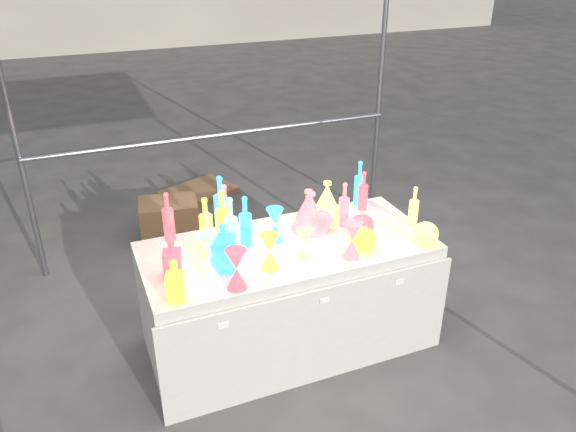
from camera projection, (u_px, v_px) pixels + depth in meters
name	position (u px, v px, depth m)	size (l,w,h in m)	color
ground	(288.00, 341.00, 3.81)	(80.00, 80.00, 0.00)	slate
display_table	(289.00, 296.00, 3.63)	(1.84, 0.83, 0.75)	silver
cardboard_box_closed	(170.00, 220.00, 5.00)	(0.50, 0.37, 0.37)	#996D45
cardboard_box_flat	(198.00, 192.00, 5.91)	(0.71, 0.51, 0.06)	#996D45
bottle_0	(206.00, 222.00, 3.39)	(0.08, 0.08, 0.32)	red
bottle_1	(221.00, 203.00, 3.56)	(0.09, 0.09, 0.38)	green
bottle_2	(168.00, 216.00, 3.46)	(0.07, 0.07, 0.32)	orange
bottle_3	(225.00, 207.00, 3.59)	(0.08, 0.08, 0.31)	#2822C8
bottle_4	(208.00, 235.00, 3.27)	(0.07, 0.07, 0.30)	teal
bottle_5	(231.00, 226.00, 3.28)	(0.08, 0.08, 0.38)	#C527AA
bottle_6	(223.00, 217.00, 3.43)	(0.09, 0.09, 0.35)	red
bottle_7	(245.00, 221.00, 3.39)	(0.08, 0.08, 0.33)	green
decanter_0	(175.00, 280.00, 2.90)	(0.09, 0.09, 0.24)	red
decanter_1	(172.00, 257.00, 3.09)	(0.10, 0.10, 0.26)	orange
decanter_2	(224.00, 247.00, 3.15)	(0.13, 0.13, 0.30)	green
hourglass_0	(236.00, 269.00, 3.00)	(0.12, 0.12, 0.23)	orange
hourglass_1	(352.00, 240.00, 3.29)	(0.11, 0.11, 0.23)	#2822C8
hourglass_2	(305.00, 244.00, 3.28)	(0.10, 0.10, 0.19)	teal
hourglass_3	(208.00, 254.00, 3.13)	(0.12, 0.12, 0.25)	#C527AA
hourglass_4	(270.00, 252.00, 3.18)	(0.11, 0.11, 0.22)	red
hourglass_5	(275.00, 225.00, 3.47)	(0.11, 0.11, 0.22)	green
globe_0	(363.00, 240.00, 3.39)	(0.16, 0.16, 0.13)	red
globe_1	(426.00, 234.00, 3.46)	(0.16, 0.16, 0.13)	teal
globe_2	(362.00, 226.00, 3.55)	(0.16, 0.16, 0.13)	orange
globe_3	(322.00, 221.00, 3.62)	(0.15, 0.15, 0.12)	#2822C8
lampshade_0	(308.00, 209.00, 3.60)	(0.23, 0.23, 0.27)	gold
lampshade_1	(311.00, 212.00, 3.58)	(0.23, 0.23, 0.27)	gold
lampshade_2	(309.00, 213.00, 3.59)	(0.20, 0.20, 0.24)	#2822C8
lampshade_3	(327.00, 201.00, 3.71)	(0.24, 0.24, 0.28)	teal
bottle_8	(359.00, 183.00, 3.92)	(0.07, 0.07, 0.32)	green
bottle_9	(363.00, 191.00, 3.85)	(0.06, 0.06, 0.28)	orange
bottle_10	(344.00, 204.00, 3.63)	(0.07, 0.07, 0.31)	#2822C8
bottle_11	(414.00, 206.00, 3.64)	(0.06, 0.06, 0.28)	teal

